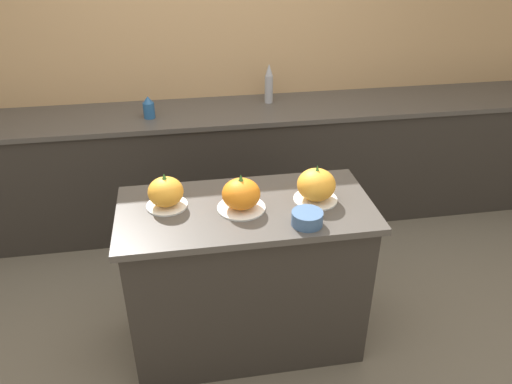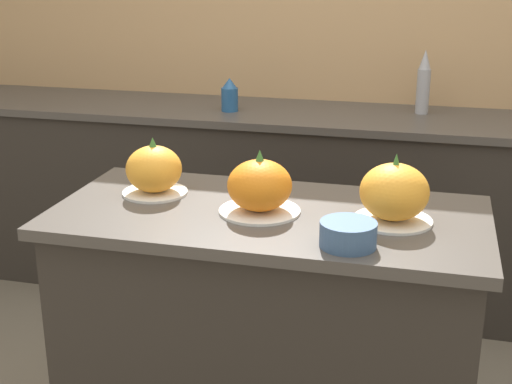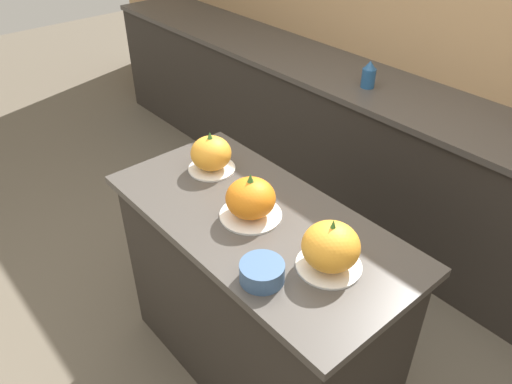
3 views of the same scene
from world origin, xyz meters
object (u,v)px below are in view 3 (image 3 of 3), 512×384
at_px(bottle_short, 369,75).
at_px(pumpkin_cake_right, 331,248).
at_px(pumpkin_cake_left, 211,154).
at_px(pumpkin_cake_center, 251,199).
at_px(mixing_bowl, 262,272).

bearing_deg(bottle_short, pumpkin_cake_right, -55.83).
bearing_deg(pumpkin_cake_left, pumpkin_cake_center, -13.12).
bearing_deg(mixing_bowl, pumpkin_cake_right, 64.89).
bearing_deg(pumpkin_cake_center, pumpkin_cake_left, 166.88).
bearing_deg(mixing_bowl, pumpkin_cake_center, 145.92).
height_order(pumpkin_cake_center, bottle_short, pumpkin_cake_center).
xyz_separation_m(pumpkin_cake_center, bottle_short, (-0.47, 1.27, 0.01)).
relative_size(pumpkin_cake_center, bottle_short, 1.54).
bearing_deg(pumpkin_cake_right, pumpkin_cake_left, 175.04).
relative_size(pumpkin_cake_left, pumpkin_cake_center, 0.86).
relative_size(pumpkin_cake_center, mixing_bowl, 1.62).
xyz_separation_m(pumpkin_cake_right, mixing_bowl, (-0.10, -0.21, -0.05)).
bearing_deg(mixing_bowl, pumpkin_cake_left, 156.84).
relative_size(bottle_short, mixing_bowl, 1.05).
relative_size(pumpkin_cake_right, bottle_short, 1.44).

